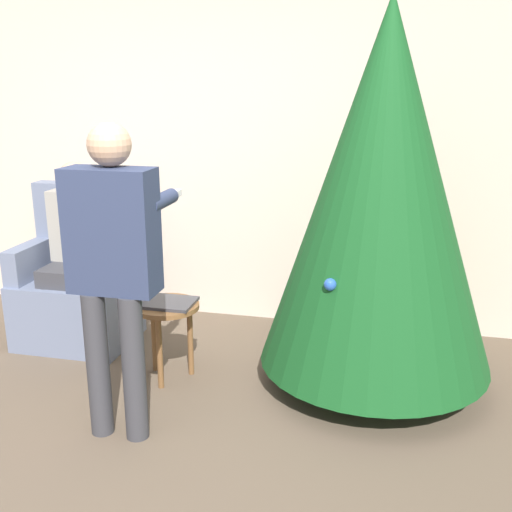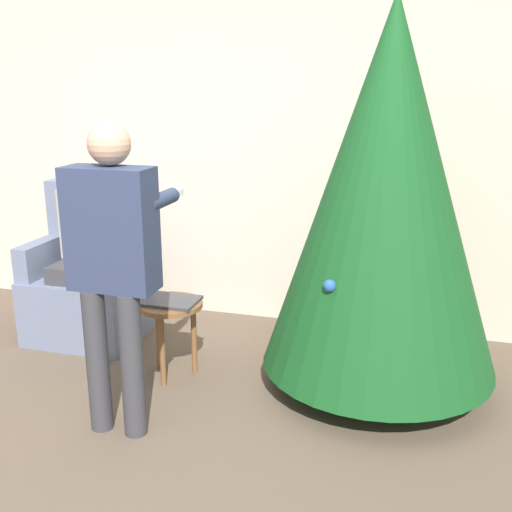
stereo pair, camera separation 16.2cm
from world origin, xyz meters
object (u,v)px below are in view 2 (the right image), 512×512
Objects in this scene: person_standing at (113,253)px; side_stool at (171,315)px; person_seated at (83,243)px; christmas_tree at (386,191)px; armchair at (89,285)px.

side_stool is (0.02, 0.62, -0.57)m from person_standing.
side_stool is (0.84, -0.40, -0.30)m from person_seated.
person_standing is at bearing -146.26° from christmas_tree.
christmas_tree is 1.77× the size of person_seated.
person_standing is 3.28× the size of side_stool.
christmas_tree is 1.40× the size of person_standing.
christmas_tree is at bearing -5.19° from armchair.
armchair is 2.25× the size of side_stool.
armchair reaches higher than side_stool.
armchair is at bearing 152.68° from side_stool.
person_standing is at bearing -52.10° from armchair.
person_seated is at bearing -90.00° from armchair.
christmas_tree is at bearing 10.86° from side_stool.
christmas_tree reaches higher than side_stool.
person_seated is at bearing 154.42° from side_stool.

